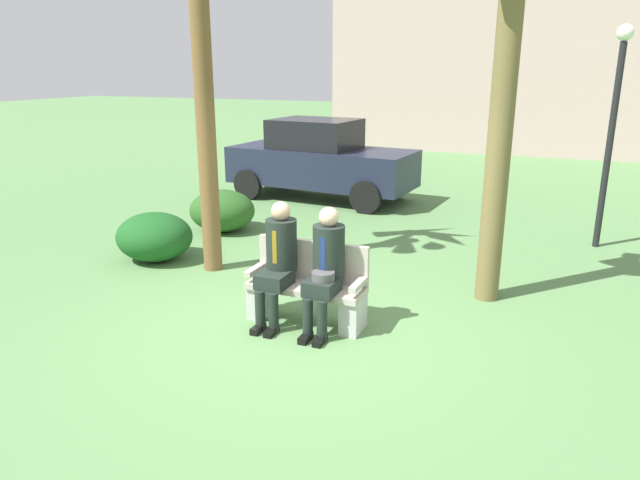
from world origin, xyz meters
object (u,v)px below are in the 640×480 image
at_px(park_bench, 308,288).
at_px(street_lamp, 614,114).
at_px(seated_man_right, 326,264).
at_px(palm_tree_tall, 511,9).
at_px(shrub_mid_lawn, 154,237).
at_px(shrub_near_bench, 222,211).
at_px(seated_man_left, 278,257).
at_px(parked_car_near, 320,160).

height_order(park_bench, street_lamp, street_lamp).
bearing_deg(seated_man_right, palm_tree_tall, 47.06).
xyz_separation_m(park_bench, shrub_mid_lawn, (-2.94, 1.12, -0.04)).
bearing_deg(shrub_mid_lawn, shrub_near_bench, 87.90).
bearing_deg(palm_tree_tall, seated_man_right, -132.94).
height_order(palm_tree_tall, shrub_near_bench, palm_tree_tall).
xyz_separation_m(seated_man_left, seated_man_right, (0.56, -0.01, -0.01)).
distance_m(parked_car_near, street_lamp, 5.73).
relative_size(palm_tree_tall, parked_car_near, 1.16).
xyz_separation_m(seated_man_right, parked_car_near, (-2.57, 6.02, 0.09)).
relative_size(seated_man_left, palm_tree_tall, 0.29).
bearing_deg(seated_man_left, park_bench, 20.69).
xyz_separation_m(shrub_near_bench, parked_car_near, (0.57, 3.02, 0.48)).
xyz_separation_m(palm_tree_tall, street_lamp, (1.31, 2.87, -1.28)).
distance_m(shrub_mid_lawn, street_lamp, 7.03).
relative_size(seated_man_left, seated_man_right, 1.01).
relative_size(park_bench, seated_man_left, 0.96).
relative_size(park_bench, street_lamp, 0.39).
bearing_deg(shrub_near_bench, park_bench, -44.98).
bearing_deg(palm_tree_tall, parked_car_near, 132.62).
bearing_deg(shrub_near_bench, seated_man_right, -43.67).
bearing_deg(street_lamp, seated_man_right, -122.12).
xyz_separation_m(shrub_near_bench, street_lamp, (5.94, 1.47, 1.70)).
distance_m(park_bench, seated_man_left, 0.48).
bearing_deg(park_bench, seated_man_left, -159.31).
bearing_deg(seated_man_right, shrub_near_bench, 136.33).
relative_size(shrub_near_bench, shrub_mid_lawn, 1.01).
distance_m(seated_man_left, seated_man_right, 0.56).
xyz_separation_m(palm_tree_tall, shrub_mid_lawn, (-4.69, -0.36, -2.98)).
bearing_deg(parked_car_near, palm_tree_tall, -47.38).
bearing_deg(palm_tree_tall, park_bench, -139.73).
relative_size(seated_man_left, street_lamp, 0.41).
distance_m(seated_man_left, palm_tree_tall, 3.66).
relative_size(seated_man_left, shrub_mid_lawn, 1.20).
relative_size(seated_man_left, shrub_near_bench, 1.19).
distance_m(seated_man_right, palm_tree_tall, 3.39).
xyz_separation_m(park_bench, seated_man_left, (-0.30, -0.11, 0.36)).
relative_size(seated_man_right, shrub_mid_lawn, 1.19).
height_order(park_bench, shrub_mid_lawn, park_bench).
bearing_deg(seated_man_left, street_lamp, 52.99).
xyz_separation_m(park_bench, parked_car_near, (-2.31, 5.90, 0.44)).
relative_size(park_bench, parked_car_near, 0.32).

